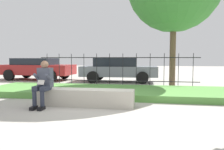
{
  "coord_description": "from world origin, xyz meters",
  "views": [
    {
      "loc": [
        1.44,
        -5.86,
        1.36
      ],
      "look_at": [
        0.19,
        1.59,
        0.75
      ],
      "focal_mm": 35.0,
      "sensor_mm": 36.0,
      "label": 1
    }
  ],
  "objects_px": {
    "car_parked_left": "(37,68)",
    "car_parked_center": "(118,69)",
    "person_seated_reader": "(43,82)",
    "stone_bench": "(86,98)"
  },
  "relations": [
    {
      "from": "car_parked_left",
      "to": "car_parked_center",
      "type": "relative_size",
      "value": 1.05
    },
    {
      "from": "person_seated_reader",
      "to": "car_parked_left",
      "type": "bearing_deg",
      "value": 119.58
    },
    {
      "from": "person_seated_reader",
      "to": "car_parked_left",
      "type": "height_order",
      "value": "car_parked_left"
    },
    {
      "from": "car_parked_left",
      "to": "car_parked_center",
      "type": "height_order",
      "value": "car_parked_center"
    },
    {
      "from": "person_seated_reader",
      "to": "car_parked_center",
      "type": "distance_m",
      "value": 6.66
    },
    {
      "from": "car_parked_left",
      "to": "car_parked_center",
      "type": "bearing_deg",
      "value": -0.95
    },
    {
      "from": "stone_bench",
      "to": "car_parked_left",
      "type": "relative_size",
      "value": 0.61
    },
    {
      "from": "car_parked_left",
      "to": "car_parked_center",
      "type": "distance_m",
      "value": 5.08
    },
    {
      "from": "person_seated_reader",
      "to": "car_parked_center",
      "type": "relative_size",
      "value": 0.3
    },
    {
      "from": "car_parked_center",
      "to": "person_seated_reader",
      "type": "bearing_deg",
      "value": -101.86
    }
  ]
}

